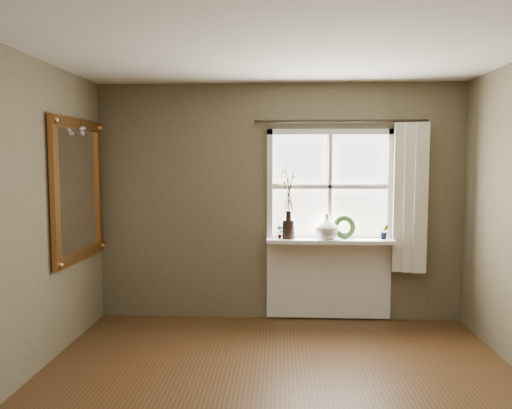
{
  "coord_description": "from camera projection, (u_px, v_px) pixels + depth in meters",
  "views": [
    {
      "loc": [
        0.01,
        -3.23,
        1.74
      ],
      "look_at": [
        -0.22,
        1.55,
        1.34
      ],
      "focal_mm": 35.0,
      "sensor_mm": 36.0,
      "label": 1
    }
  ],
  "objects": [
    {
      "name": "window_sill",
      "position": [
        330.0,
        241.0,
        5.37
      ],
      "size": [
        1.36,
        0.26,
        0.04
      ],
      "primitive_type": "cube",
      "color": "silver",
      "rests_on": "wall_back"
    },
    {
      "name": "wall_back",
      "position": [
        279.0,
        202.0,
        5.54
      ],
      "size": [
        4.0,
        0.1,
        2.6
      ],
      "primitive_type": "cube",
      "color": "brown",
      "rests_on": "ground"
    },
    {
      "name": "potted_plant_left",
      "position": [
        280.0,
        232.0,
        5.38
      ],
      "size": [
        0.09,
        0.08,
        0.15
      ],
      "primitive_type": "imported",
      "rotation": [
        0.0,
        0.0,
        0.37
      ],
      "color": "#253E1B",
      "rests_on": "window_sill"
    },
    {
      "name": "gilt_mirror",
      "position": [
        79.0,
        190.0,
        4.89
      ],
      "size": [
        0.1,
        1.16,
        1.38
      ],
      "color": "white",
      "rests_on": "wall_left"
    },
    {
      "name": "window_frame",
      "position": [
        330.0,
        186.0,
        5.42
      ],
      "size": [
        1.36,
        0.06,
        1.24
      ],
      "color": "silver",
      "rests_on": "wall_back"
    },
    {
      "name": "wall_front",
      "position": [
        274.0,
        393.0,
        0.96
      ],
      "size": [
        4.0,
        0.1,
        2.6
      ],
      "primitive_type": "cube",
      "color": "brown",
      "rests_on": "ground"
    },
    {
      "name": "dark_jug",
      "position": [
        289.0,
        229.0,
        5.38
      ],
      "size": [
        0.18,
        0.18,
        0.2
      ],
      "primitive_type": "cylinder",
      "rotation": [
        0.0,
        0.0,
        0.35
      ],
      "color": "black",
      "rests_on": "window_sill"
    },
    {
      "name": "ceiling",
      "position": [
        279.0,
        26.0,
        3.14
      ],
      "size": [
        4.5,
        4.5,
        0.0
      ],
      "primitive_type": "plane",
      "color": "silver",
      "rests_on": "ground"
    },
    {
      "name": "curtain",
      "position": [
        410.0,
        198.0,
        5.3
      ],
      "size": [
        0.36,
        0.12,
        1.59
      ],
      "primitive_type": "cube",
      "color": "beige",
      "rests_on": "wall_back"
    },
    {
      "name": "cream_vase",
      "position": [
        327.0,
        226.0,
        5.35
      ],
      "size": [
        0.28,
        0.28,
        0.27
      ],
      "primitive_type": "imported",
      "rotation": [
        0.0,
        0.0,
        0.07
      ],
      "color": "beige",
      "rests_on": "window_sill"
    },
    {
      "name": "wreath",
      "position": [
        344.0,
        230.0,
        5.39
      ],
      "size": [
        0.27,
        0.17,
        0.26
      ],
      "primitive_type": "torus",
      "rotation": [
        1.36,
        0.0,
        0.24
      ],
      "color": "#253E1B",
      "rests_on": "window_sill"
    },
    {
      "name": "potted_plant_right",
      "position": [
        384.0,
        232.0,
        5.33
      ],
      "size": [
        0.1,
        0.09,
        0.16
      ],
      "primitive_type": "imported",
      "rotation": [
        0.0,
        0.0,
        0.23
      ],
      "color": "#253E1B",
      "rests_on": "window_sill"
    },
    {
      "name": "curtain_rod",
      "position": [
        340.0,
        121.0,
        5.3
      ],
      "size": [
        1.84,
        0.03,
        0.03
      ],
      "primitive_type": "cylinder",
      "rotation": [
        0.0,
        1.57,
        0.0
      ],
      "color": "black",
      "rests_on": "wall_back"
    },
    {
      "name": "window_apron",
      "position": [
        328.0,
        279.0,
        5.51
      ],
      "size": [
        1.36,
        0.04,
        0.88
      ],
      "primitive_type": "cube",
      "color": "silver",
      "rests_on": "ground"
    }
  ]
}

